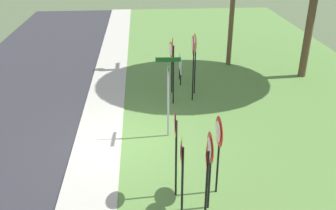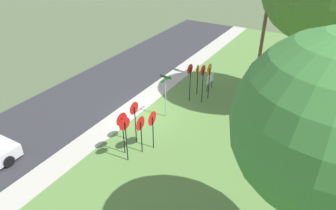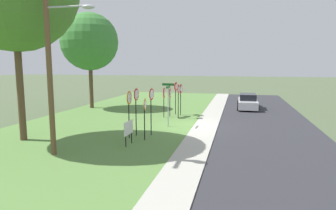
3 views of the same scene
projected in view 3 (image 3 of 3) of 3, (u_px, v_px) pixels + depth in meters
name	position (u px, v px, depth m)	size (l,w,h in m)	color
ground_plane	(193.00, 127.00, 19.75)	(160.00, 160.00, 0.00)	#4C5B3D
road_asphalt	(269.00, 131.00, 18.65)	(44.00, 6.40, 0.01)	#2D2D33
sidewalk_strip	(205.00, 127.00, 19.57)	(44.00, 1.60, 0.06)	#ADAA9E
grass_median	(110.00, 123.00, 21.13)	(44.00, 12.00, 0.04)	#567F3D
stop_sign_near_left	(151.00, 102.00, 17.04)	(0.67, 0.11, 2.75)	black
stop_sign_near_right	(145.00, 111.00, 16.01)	(0.63, 0.12, 2.28)	black
stop_sign_far_left	(136.00, 101.00, 16.98)	(0.71, 0.10, 2.75)	black
stop_sign_far_center	(129.00, 104.00, 16.38)	(0.75, 0.10, 2.65)	black
yield_sign_near_left	(181.00, 92.00, 23.63)	(0.74, 0.13, 2.53)	black
yield_sign_near_right	(164.00, 95.00, 22.77)	(0.82, 0.10, 2.32)	black
yield_sign_far_left	(170.00, 95.00, 23.30)	(0.78, 0.10, 2.23)	black
yield_sign_far_right	(179.00, 93.00, 22.53)	(0.73, 0.11, 2.59)	black
yield_sign_center	(176.00, 90.00, 24.12)	(0.70, 0.16, 2.64)	black
street_name_post	(168.00, 101.00, 19.49)	(0.96, 0.82, 2.87)	#9EA0A8
utility_pole	(51.00, 46.00, 12.97)	(2.10, 2.40, 9.09)	brown
notice_board	(129.00, 129.00, 15.13)	(1.10, 0.08, 1.25)	black
oak_tree_right	(90.00, 42.00, 27.21)	(5.26, 5.26, 8.77)	brown
parked_sedan_distant	(248.00, 102.00, 27.68)	(4.65, 1.91, 1.39)	silver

